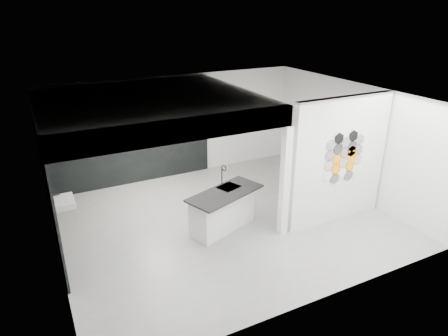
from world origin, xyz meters
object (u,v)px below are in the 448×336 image
(stockpot, at_px, (99,139))
(glass_bowl, at_px, (183,128))
(utensil_cup, at_px, (96,141))
(partition_panel, at_px, (340,161))
(kettle, at_px, (167,129))
(bottle_dark, at_px, (131,135))
(glass_vase, at_px, (183,128))
(wall_basin, at_px, (64,202))
(kitchen_island, at_px, (223,209))

(stockpot, relative_size, glass_bowl, 1.34)
(glass_bowl, distance_m, utensil_cup, 2.34)
(utensil_cup, bearing_deg, partition_panel, -41.23)
(partition_panel, relative_size, kettle, 13.94)
(glass_bowl, xyz_separation_m, bottle_dark, (-1.44, 0.00, 0.02))
(glass_vase, bearing_deg, utensil_cup, 180.00)
(partition_panel, relative_size, glass_vase, 21.23)
(partition_panel, xyz_separation_m, glass_vase, (-2.08, 3.87, -0.01))
(stockpot, height_order, kettle, kettle)
(bottle_dark, bearing_deg, partition_panel, -47.74)
(stockpot, relative_size, bottle_dark, 1.30)
(utensil_cup, bearing_deg, glass_vase, 0.00)
(stockpot, xyz_separation_m, glass_vase, (2.24, 0.00, -0.01))
(glass_bowl, bearing_deg, utensil_cup, 180.00)
(glass_vase, xyz_separation_m, utensil_cup, (-2.34, 0.00, -0.02))
(wall_basin, xyz_separation_m, kettle, (2.92, 2.07, 0.56))
(stockpot, distance_m, bottle_dark, 0.81)
(kettle, bearing_deg, glass_bowl, -23.84)
(stockpot, relative_size, kettle, 0.94)
(wall_basin, height_order, kettle, kettle)
(wall_basin, xyz_separation_m, stockpot, (1.15, 2.07, 0.55))
(wall_basin, relative_size, stockpot, 3.19)
(glass_bowl, xyz_separation_m, glass_vase, (0.00, 0.00, 0.02))
(partition_panel, relative_size, utensil_cup, 30.14)
(stockpot, bearing_deg, wall_basin, -119.04)
(kitchen_island, height_order, glass_bowl, glass_bowl)
(partition_panel, distance_m, bottle_dark, 5.22)
(kitchen_island, bearing_deg, utensil_cup, 102.13)
(kettle, distance_m, glass_vase, 0.47)
(partition_panel, distance_m, glass_bowl, 4.39)
(partition_panel, height_order, wall_basin, partition_panel)
(glass_bowl, relative_size, glass_vase, 1.06)
(stockpot, bearing_deg, kettle, 0.00)
(wall_basin, relative_size, glass_vase, 4.55)
(bottle_dark, distance_m, utensil_cup, 0.90)
(kettle, relative_size, glass_vase, 1.52)
(kitchen_island, relative_size, glass_bowl, 13.08)
(wall_basin, xyz_separation_m, utensil_cup, (1.05, 2.07, 0.52))
(partition_panel, distance_m, stockpot, 5.80)
(kitchen_island, bearing_deg, stockpot, 100.91)
(kitchen_island, xyz_separation_m, kettle, (-0.11, 3.12, 0.95))
(wall_basin, distance_m, bottle_dark, 2.89)
(wall_basin, bearing_deg, glass_vase, 31.35)
(kitchen_island, height_order, utensil_cup, utensil_cup)
(wall_basin, distance_m, glass_bowl, 4.00)
(stockpot, bearing_deg, utensil_cup, 180.00)
(kettle, bearing_deg, glass_vase, -23.84)
(wall_basin, bearing_deg, bottle_dark, 46.60)
(partition_panel, distance_m, kitchen_island, 2.72)
(glass_vase, bearing_deg, wall_basin, -148.65)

